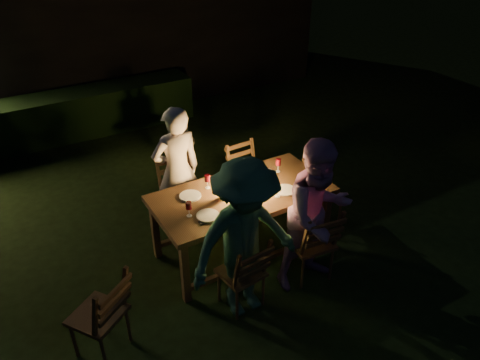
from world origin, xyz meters
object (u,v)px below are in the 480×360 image
dining_table (242,198)px  ice_bucket (178,134)px  chair_end (322,203)px  bottle_table (223,188)px  chair_near_left (242,284)px  chair_far_left (182,209)px  bottle_bucket_a (176,133)px  chair_far_right (248,189)px  bottle_bucket_b (180,129)px  person_house_side (177,171)px  person_opp_right (318,215)px  lantern (244,177)px  person_opp_left (245,241)px  side_table (179,145)px  chair_near_right (310,254)px  chair_spare (102,327)px

dining_table → ice_bucket: size_ratio=6.86×
chair_end → bottle_table: 1.64m
chair_near_left → ice_bucket: bearing=72.8°
chair_far_left → bottle_bucket_a: 1.36m
chair_far_right → bottle_bucket_b: bearing=-74.1°
dining_table → person_house_side: (-0.45, 0.82, 0.08)m
dining_table → chair_end: bearing=0.1°
dining_table → bottle_bucket_a: 1.95m
chair_far_left → person_opp_right: bearing=123.9°
chair_near_left → person_opp_right: person_opp_right is taller
chair_far_left → lantern: 1.13m
ice_bucket → person_opp_right: bearing=-82.4°
chair_far_left → person_opp_left: (-0.00, -1.59, 0.59)m
person_opp_left → bottle_bucket_a: 2.81m
chair_far_right → person_opp_left: (-1.00, -1.59, 0.60)m
chair_end → person_opp_left: (-1.68, -0.82, 0.61)m
person_opp_left → bottle_table: person_opp_left is taller
person_opp_left → side_table: bearing=79.5°
chair_near_right → chair_spare: 2.34m
chair_far_left → ice_bucket: (0.52, 1.21, 0.44)m
chair_near_right → lantern: bearing=122.8°
bottle_bucket_b → person_opp_right: bearing=-83.5°
person_opp_right → bottle_bucket_a: person_opp_right is taller
person_opp_right → side_table: bearing=97.7°
person_house_side → person_opp_left: (-0.00, -1.64, 0.04)m
chair_near_right → chair_far_right: bearing=93.2°
chair_near_left → bottle_bucket_b: 2.90m
chair_far_left → bottle_bucket_b: (0.57, 1.25, 0.49)m
chair_end → bottle_table: (-1.48, -0.00, 0.71)m
bottle_bucket_a → ice_bucket: bearing=38.7°
ice_bucket → dining_table: bearing=-92.1°
person_house_side → person_opp_right: (0.90, -1.64, 0.02)m
dining_table → side_table: (0.07, 1.99, -0.21)m
chair_spare → bottle_table: (1.64, 0.62, 0.69)m
chair_near_right → lantern: 1.15m
chair_far_left → chair_far_right: 1.00m
chair_far_right → lantern: (-0.50, -0.72, 0.72)m
chair_near_right → dining_table: bearing=127.1°
chair_far_left → dining_table: bearing=124.7°
bottle_table → person_opp_right: bearing=-49.6°
chair_far_left → chair_spare: size_ratio=1.01×
chair_far_right → person_house_side: size_ratio=0.57×
bottle_bucket_a → chair_end: bearing=-58.2°
chair_far_right → bottle_bucket_a: 1.38m
dining_table → bottle_bucket_b: 2.03m
chair_near_left → chair_far_right: chair_far_right is taller
chair_near_left → bottle_bucket_b: size_ratio=2.96×
dining_table → chair_near_left: (-0.45, -0.77, -0.48)m
chair_near_right → bottle_bucket_a: 2.79m
bottle_table → chair_far_right: bearing=43.9°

